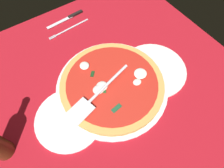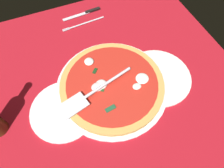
{
  "view_description": "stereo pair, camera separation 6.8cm",
  "coord_description": "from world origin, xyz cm",
  "px_view_note": "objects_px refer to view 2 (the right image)",
  "views": [
    {
      "loc": [
        -16.55,
        -26.71,
        60.76
      ],
      "look_at": [
        2.52,
        1.44,
        2.13
      ],
      "focal_mm": 31.25,
      "sensor_mm": 36.0,
      "label": 1
    },
    {
      "loc": [
        -10.6,
        -29.93,
        60.76
      ],
      "look_at": [
        2.52,
        1.44,
        2.13
      ],
      "focal_mm": 31.25,
      "sensor_mm": 36.0,
      "label": 2
    }
  ],
  "objects_px": {
    "pizza_server": "(92,93)",
    "dinner_plate_left": "(63,110)",
    "dinner_plate_right": "(157,77)",
    "pizza": "(112,84)",
    "place_setting_far": "(84,19)"
  },
  "relations": [
    {
      "from": "pizza_server",
      "to": "dinner_plate_left",
      "type": "bearing_deg",
      "value": -12.3
    },
    {
      "from": "dinner_plate_left",
      "to": "pizza_server",
      "type": "bearing_deg",
      "value": 2.38
    },
    {
      "from": "dinner_plate_right",
      "to": "pizza",
      "type": "xyz_separation_m",
      "value": [
        -0.17,
        0.03,
        0.02
      ]
    },
    {
      "from": "dinner_plate_left",
      "to": "dinner_plate_right",
      "type": "distance_m",
      "value": 0.35
    },
    {
      "from": "dinner_plate_left",
      "to": "pizza",
      "type": "xyz_separation_m",
      "value": [
        0.18,
        0.02,
        0.02
      ]
    },
    {
      "from": "dinner_plate_left",
      "to": "pizza_server",
      "type": "distance_m",
      "value": 0.11
    },
    {
      "from": "dinner_plate_right",
      "to": "pizza",
      "type": "bearing_deg",
      "value": 170.47
    },
    {
      "from": "pizza",
      "to": "pizza_server",
      "type": "bearing_deg",
      "value": -166.15
    },
    {
      "from": "dinner_plate_right",
      "to": "pizza_server",
      "type": "height_order",
      "value": "pizza_server"
    },
    {
      "from": "pizza_server",
      "to": "pizza",
      "type": "bearing_deg",
      "value": 179.17
    },
    {
      "from": "pizza",
      "to": "place_setting_far",
      "type": "relative_size",
      "value": 1.78
    },
    {
      "from": "dinner_plate_left",
      "to": "place_setting_far",
      "type": "bearing_deg",
      "value": 62.32
    },
    {
      "from": "dinner_plate_right",
      "to": "place_setting_far",
      "type": "height_order",
      "value": "place_setting_far"
    },
    {
      "from": "dinner_plate_left",
      "to": "place_setting_far",
      "type": "distance_m",
      "value": 0.44
    },
    {
      "from": "dinner_plate_right",
      "to": "pizza_server",
      "type": "bearing_deg",
      "value": 177.91
    }
  ]
}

